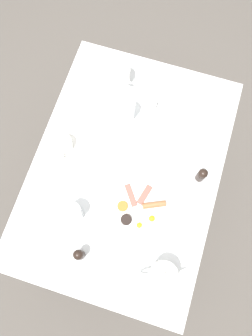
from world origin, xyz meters
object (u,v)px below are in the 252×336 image
(water_glass_short, at_px, (73,213))
(knife_by_plate, at_px, (34,244))
(fork_by_plate, at_px, (168,165))
(napkin_folded, at_px, (182,103))
(water_glass_tall, at_px, (126,110))
(teacup_with_saucer_left, at_px, (63,144))
(pepper_grinder, at_px, (79,255))
(teapot_near, at_px, (118,75))
(teapot_far, at_px, (163,274))
(spoon_for_tea, at_px, (107,139))
(breakfast_plate, at_px, (139,210))
(salt_grinder, at_px, (202,175))
(creamer_jug, at_px, (150,105))

(water_glass_short, relative_size, knife_by_plate, 0.46)
(fork_by_plate, bearing_deg, water_glass_short, -134.32)
(fork_by_plate, xyz_separation_m, knife_by_plate, (-0.45, -0.51, 0.00))
(napkin_folded, bearing_deg, knife_by_plate, -117.72)
(water_glass_tall, relative_size, knife_by_plate, 0.55)
(teacup_with_saucer_left, bearing_deg, pepper_grinder, -61.79)
(teapot_near, xyz_separation_m, teapot_far, (0.44, -0.81, 0.00))
(teacup_with_saucer_left, height_order, napkin_folded, teacup_with_saucer_left)
(water_glass_tall, relative_size, water_glass_short, 1.21)
(spoon_for_tea, bearing_deg, breakfast_plate, -48.94)
(water_glass_tall, bearing_deg, teacup_with_saucer_left, -134.16)
(salt_grinder, height_order, spoon_for_tea, salt_grinder)
(knife_by_plate, bearing_deg, water_glass_short, 54.52)
(water_glass_short, bearing_deg, teapot_near, 91.36)
(breakfast_plate, distance_m, water_glass_tall, 0.46)
(napkin_folded, bearing_deg, water_glass_tall, -148.97)
(water_glass_short, bearing_deg, water_glass_tall, 81.67)
(breakfast_plate, xyz_separation_m, knife_by_plate, (-0.39, -0.27, -0.01))
(teapot_near, xyz_separation_m, knife_by_plate, (-0.11, -0.85, -0.05))
(breakfast_plate, bearing_deg, water_glass_short, -158.99)
(teapot_near, relative_size, creamer_jug, 2.34)
(teapot_near, relative_size, spoon_for_tea, 1.52)
(teapot_far, xyz_separation_m, teacup_with_saucer_left, (-0.58, 0.41, -0.03))
(teapot_far, distance_m, spoon_for_tea, 0.65)
(creamer_jug, bearing_deg, water_glass_tall, -140.92)
(teacup_with_saucer_left, xyz_separation_m, pepper_grinder, (0.23, -0.44, 0.02))
(breakfast_plate, height_order, knife_by_plate, breakfast_plate)
(teapot_near, height_order, creamer_jug, teapot_near)
(creamer_jug, bearing_deg, teapot_far, -70.14)
(breakfast_plate, xyz_separation_m, salt_grinder, (0.22, 0.22, 0.04))
(water_glass_tall, bearing_deg, spoon_for_tea, -110.33)
(teacup_with_saucer_left, xyz_separation_m, creamer_jug, (0.32, 0.31, -0.00))
(salt_grinder, xyz_separation_m, fork_by_plate, (-0.15, 0.02, -0.05))
(water_glass_tall, height_order, spoon_for_tea, water_glass_tall)
(creamer_jug, relative_size, spoon_for_tea, 0.65)
(teapot_far, height_order, fork_by_plate, teapot_far)
(napkin_folded, bearing_deg, creamer_jug, -155.08)
(breakfast_plate, height_order, pepper_grinder, pepper_grinder)
(teapot_near, relative_size, knife_by_plate, 0.84)
(water_glass_short, height_order, knife_by_plate, water_glass_short)
(breakfast_plate, xyz_separation_m, napkin_folded, (0.05, 0.56, -0.00))
(water_glass_tall, xyz_separation_m, spoon_for_tea, (-0.05, -0.14, -0.06))
(water_glass_tall, height_order, pepper_grinder, water_glass_tall)
(fork_by_plate, distance_m, spoon_for_tea, 0.31)
(breakfast_plate, height_order, salt_grinder, salt_grinder)
(breakfast_plate, distance_m, knife_by_plate, 0.47)
(napkin_folded, bearing_deg, fork_by_plate, -86.73)
(teapot_far, bearing_deg, pepper_grinder, 166.14)
(teapot_near, height_order, teacup_with_saucer_left, teapot_near)
(water_glass_tall, distance_m, knife_by_plate, 0.72)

